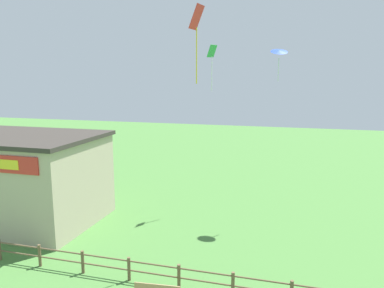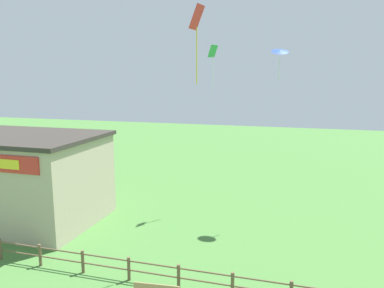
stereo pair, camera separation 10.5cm
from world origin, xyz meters
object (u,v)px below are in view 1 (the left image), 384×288
object	(u,v)px
kite_blue_delta	(279,52)
kite_red_diamond	(197,27)
seaside_building	(22,178)
kite_green_diamond	(212,59)

from	to	relation	value
kite_blue_delta	kite_red_diamond	bearing A→B (deg)	-117.53
seaside_building	kite_blue_delta	distance (m)	17.16
seaside_building	kite_red_diamond	bearing A→B (deg)	-8.33
kite_blue_delta	kite_red_diamond	xyz separation A→B (m)	(-3.29, -6.31, 0.73)
kite_blue_delta	kite_green_diamond	world-z (taller)	kite_green_diamond
kite_red_diamond	kite_green_diamond	size ratio (longest dim) A/B	1.18
kite_blue_delta	kite_green_diamond	bearing A→B (deg)	167.27
kite_red_diamond	kite_green_diamond	bearing A→B (deg)	97.46
seaside_building	kite_red_diamond	size ratio (longest dim) A/B	2.70
seaside_building	kite_red_diamond	xyz separation A→B (m)	(11.44, -1.68, 8.22)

